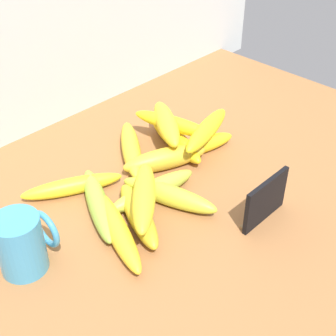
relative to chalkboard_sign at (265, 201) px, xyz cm
name	(u,v)px	position (x,y,z in cm)	size (l,w,h in cm)	color
counter_top	(193,193)	(-1.82, 14.54, -5.36)	(110.00, 76.00, 3.00)	#905E35
chalkboard_sign	(265,201)	(0.00, 0.00, 0.00)	(11.00, 1.80, 8.40)	black
coffee_mug	(22,243)	(-34.62, 19.95, 1.07)	(8.74, 7.24, 9.85)	teal
banana_0	(98,204)	(-18.82, 21.88, -2.07)	(20.20, 3.58, 3.58)	#8BB13A
banana_1	(131,149)	(-3.24, 30.38, -1.98)	(19.81, 3.74, 3.74)	gold
banana_2	(138,215)	(-15.92, 14.59, -1.92)	(17.09, 3.87, 3.87)	gold
banana_3	(199,145)	(7.40, 21.32, -2.07)	(16.01, 3.58, 3.58)	yellow
banana_4	(175,139)	(5.49, 26.25, -1.92)	(19.18, 3.87, 3.87)	yellow
banana_5	(72,186)	(-18.82, 29.31, -2.24)	(18.75, 3.23, 3.23)	yellow
banana_6	(153,190)	(-9.52, 17.56, -2.00)	(18.28, 3.70, 3.70)	#A9B939
banana_7	(165,159)	(-1.23, 22.63, -1.69)	(17.40, 4.33, 4.33)	gold
banana_8	(116,229)	(-20.73, 14.82, -2.07)	(20.65, 3.57, 3.57)	yellow
banana_9	(170,196)	(-8.49, 14.19, -1.96)	(18.69, 3.80, 3.80)	gold
banana_10	(173,124)	(5.40, 26.88, 1.63)	(18.02, 3.24, 3.24)	yellow
banana_11	(166,123)	(4.14, 27.49, 2.02)	(17.06, 4.02, 4.02)	yellow
banana_12	(144,196)	(-14.99, 14.00, 1.93)	(17.97, 3.84, 3.84)	yellow
banana_13	(207,130)	(8.58, 20.49, 1.51)	(17.87, 3.58, 3.58)	yellow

